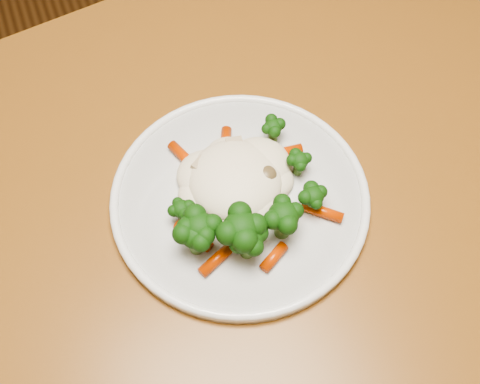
{
  "coord_description": "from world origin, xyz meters",
  "views": [
    {
      "loc": [
        -0.0,
        -0.51,
        1.33
      ],
      "look_at": [
        0.12,
        -0.19,
        0.77
      ],
      "focal_mm": 45.0,
      "sensor_mm": 36.0,
      "label": 1
    }
  ],
  "objects": [
    {
      "name": "plate",
      "position": [
        0.12,
        -0.19,
        0.76
      ],
      "size": [
        0.29,
        0.29,
        0.01
      ],
      "primitive_type": "cylinder",
      "color": "white",
      "rests_on": "dining_table"
    },
    {
      "name": "dining_table",
      "position": [
        0.15,
        -0.19,
        0.65
      ],
      "size": [
        1.25,
        0.93,
        0.75
      ],
      "rotation": [
        0.0,
        0.0,
        0.16
      ],
      "color": "#915921",
      "rests_on": "ground"
    },
    {
      "name": "meal",
      "position": [
        0.11,
        -0.21,
        0.78
      ],
      "size": [
        0.18,
        0.19,
        0.05
      ],
      "color": "#FDECCB",
      "rests_on": "plate"
    }
  ]
}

